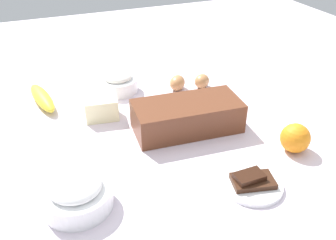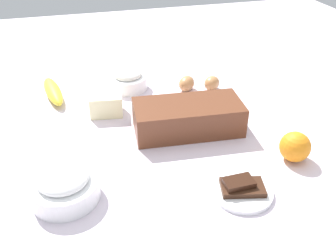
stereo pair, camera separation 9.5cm
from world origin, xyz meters
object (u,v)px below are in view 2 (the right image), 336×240
Objects in this scene: banana at (53,91)px; egg_beside_bowl at (187,84)px; orange_fruit at (295,147)px; flour_bowl at (128,80)px; sugar_bowl at (64,186)px; chocolate_plate at (242,189)px; butter_block at (106,105)px; egg_near_butter at (212,83)px; loaf_pan at (188,116)px.

egg_beside_bowl reaches higher than banana.
egg_beside_bowl is at bearing -71.54° from orange_fruit.
flour_bowl is 0.85× the size of sugar_bowl.
sugar_bowl is 0.75× the size of banana.
chocolate_plate is (-0.38, 0.55, -0.01)m from banana.
butter_block reaches higher than egg_beside_bowl.
banana is 3.34× the size of egg_near_butter.
sugar_bowl is (0.21, 0.46, 0.00)m from flour_bowl.
loaf_pan reaches higher than egg_near_butter.
egg_beside_bowl is at bearing -134.02° from sugar_bowl.
butter_block is 0.47m from chocolate_plate.
egg_beside_bowl is at bearing -162.84° from butter_block.
banana is (0.23, -0.00, -0.01)m from flour_bowl.
egg_near_butter is 0.90× the size of egg_beside_bowl.
orange_fruit is 1.14× the size of egg_beside_bowl.
sugar_bowl is 1.58× the size of butter_block.
banana is 1.46× the size of chocolate_plate.
orange_fruit is 1.27× the size of egg_near_butter.
chocolate_plate is (0.03, 0.48, -0.01)m from egg_beside_bowl.
orange_fruit is at bearing 179.31° from sugar_bowl.
sugar_bowl is 0.34m from butter_block.
flour_bowl is 0.64× the size of banana.
sugar_bowl is at bearing 68.88° from butter_block.
loaf_pan is 3.21× the size of butter_block.
sugar_bowl is 1.97× the size of orange_fruit.
egg_near_butter is at bearing -140.52° from sugar_bowl.
loaf_pan reaches higher than egg_beside_bowl.
sugar_bowl is 2.50× the size of egg_near_butter.
orange_fruit is 0.43m from egg_beside_bowl.
flour_bowl is 0.23m from banana.
loaf_pan is at bearing 145.02° from butter_block.
orange_fruit is at bearing 141.61° from loaf_pan.
egg_near_butter is at bearing -103.30° from chocolate_plate.
sugar_bowl reaches higher than banana.
orange_fruit reaches higher than flour_bowl.
sugar_bowl is 0.61m from egg_near_butter.
egg_near_butter is 0.48m from chocolate_plate.
sugar_bowl and orange_fruit have the same top height.
orange_fruit is 0.40m from egg_near_butter.
egg_near_butter is 0.08m from egg_beside_bowl.
flour_bowl is 0.17m from butter_block.
egg_near_butter is at bearing -81.76° from orange_fruit.
flour_bowl is at bearing -74.96° from chocolate_plate.
flour_bowl is at bearing -121.62° from butter_block.
loaf_pan reaches higher than orange_fruit.
egg_near_butter is (-0.26, 0.08, -0.01)m from flour_bowl.
flour_bowl is at bearing -16.63° from egg_near_butter.
chocolate_plate is at bearing 76.70° from egg_near_butter.
chocolate_plate is at bearing 24.38° from orange_fruit.
orange_fruit is 0.56× the size of chocolate_plate.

